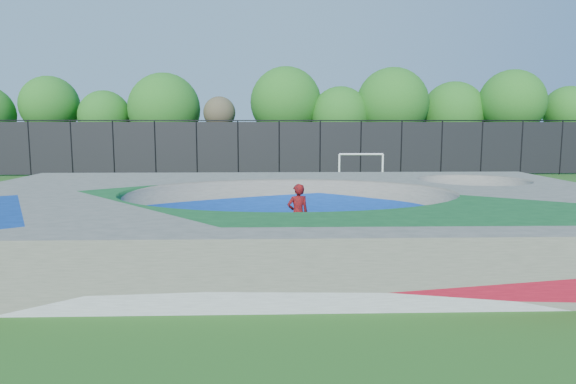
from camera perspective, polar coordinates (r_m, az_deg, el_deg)
name	(u,v)px	position (r m, az deg, el deg)	size (l,w,h in m)	color
ground	(289,237)	(16.99, 0.06, -4.99)	(120.00, 120.00, 0.00)	#215517
skate_deck	(289,214)	(16.84, 0.06, -2.50)	(22.00, 14.00, 1.50)	gray
skater	(298,214)	(15.81, 1.11, -2.46)	(0.68, 0.45, 1.88)	red
skateboard	(298,243)	(16.00, 1.10, -5.68)	(0.78, 0.22, 0.05)	black
soccer_goal	(361,163)	(32.81, 8.12, 3.26)	(2.88, 0.12, 1.90)	white
fence	(279,147)	(37.62, -0.99, 5.05)	(48.09, 0.09, 4.04)	black
treeline	(293,108)	(43.02, 0.57, 9.27)	(52.38, 7.19, 8.53)	#4D3526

